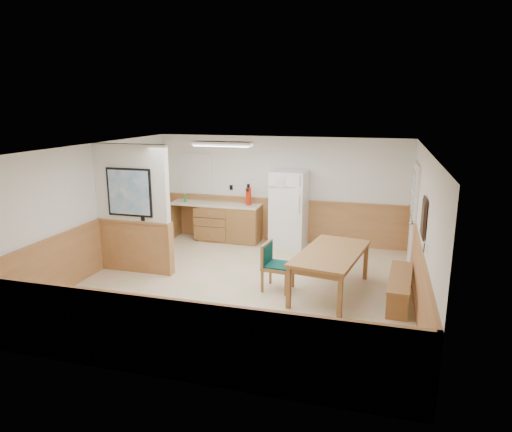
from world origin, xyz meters
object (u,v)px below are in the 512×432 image
(dining_chair, at_px, (273,262))
(soap_bottle, at_px, (185,198))
(refrigerator, at_px, (289,209))
(fire_extinguisher, at_px, (248,196))
(dining_bench, at_px, (400,282))
(dining_table, at_px, (331,257))

(dining_chair, bearing_deg, soap_bottle, 143.24)
(refrigerator, distance_m, fire_extinguisher, 1.02)
(fire_extinguisher, bearing_deg, dining_chair, -73.57)
(fire_extinguisher, xyz_separation_m, soap_bottle, (-1.58, -0.09, -0.13))
(soap_bottle, bearing_deg, fire_extinguisher, 3.22)
(dining_chair, bearing_deg, refrigerator, 101.29)
(dining_bench, xyz_separation_m, dining_chair, (-2.16, -0.05, 0.15))
(dining_bench, xyz_separation_m, soap_bottle, (-4.98, 2.54, 0.65))
(dining_bench, bearing_deg, refrigerator, 137.51)
(dining_bench, height_order, dining_chair, dining_chair)
(refrigerator, bearing_deg, dining_bench, -43.80)
(fire_extinguisher, bearing_deg, soap_bottle, 174.71)
(dining_bench, height_order, soap_bottle, soap_bottle)
(refrigerator, height_order, fire_extinguisher, refrigerator)
(dining_table, xyz_separation_m, soap_bottle, (-3.82, 2.48, 0.34))
(dining_table, bearing_deg, dining_chair, -164.20)
(refrigerator, relative_size, dining_chair, 2.07)
(refrigerator, bearing_deg, dining_chair, -81.71)
(refrigerator, bearing_deg, dining_table, -60.54)
(dining_bench, distance_m, dining_chair, 2.16)
(dining_table, bearing_deg, refrigerator, 126.56)
(dining_chair, relative_size, fire_extinguisher, 1.69)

